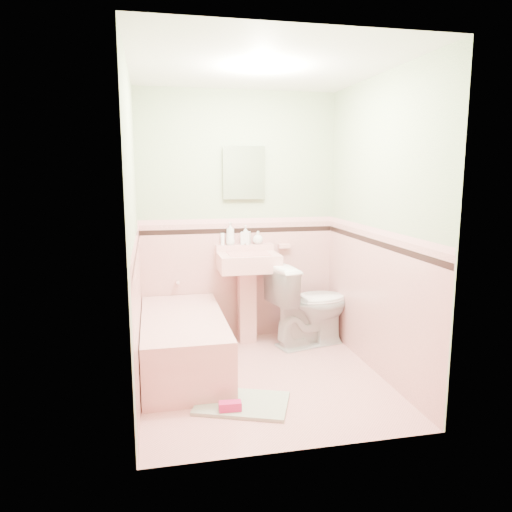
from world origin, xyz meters
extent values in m
plane|color=pink|center=(0.00, 0.00, 0.00)|extent=(2.20, 2.20, 0.00)
plane|color=white|center=(0.00, 0.00, 2.50)|extent=(2.20, 2.20, 0.00)
plane|color=beige|center=(0.00, 1.10, 1.25)|extent=(2.50, 0.00, 2.50)
plane|color=beige|center=(0.00, -1.10, 1.25)|extent=(2.50, 0.00, 2.50)
plane|color=beige|center=(-1.00, 0.00, 1.25)|extent=(0.00, 2.50, 2.50)
plane|color=beige|center=(1.00, 0.00, 1.25)|extent=(0.00, 2.50, 2.50)
plane|color=#E7A29A|center=(0.00, 1.09, 0.60)|extent=(2.00, 0.00, 2.00)
plane|color=#E7A29A|center=(0.00, -1.09, 0.60)|extent=(2.00, 0.00, 2.00)
plane|color=#E7A29A|center=(-0.99, 0.00, 0.60)|extent=(0.00, 2.20, 2.20)
plane|color=#E7A29A|center=(0.99, 0.00, 0.60)|extent=(0.00, 2.20, 2.20)
plane|color=black|center=(0.00, 1.08, 1.12)|extent=(2.00, 0.00, 2.00)
plane|color=black|center=(0.00, -1.08, 1.12)|extent=(2.00, 0.00, 2.00)
plane|color=black|center=(-0.98, 0.00, 1.12)|extent=(0.00, 2.20, 2.20)
plane|color=black|center=(0.98, 0.00, 1.12)|extent=(0.00, 2.20, 2.20)
plane|color=#E4A09F|center=(0.00, 1.08, 1.22)|extent=(2.00, 0.00, 2.00)
plane|color=#E4A09F|center=(0.00, -1.08, 1.22)|extent=(2.00, 0.00, 2.00)
plane|color=#E4A09F|center=(-0.98, 0.00, 1.22)|extent=(0.00, 2.20, 2.20)
plane|color=#E4A09F|center=(0.98, 0.00, 1.22)|extent=(0.00, 2.20, 2.20)
cube|color=#DF9C96|center=(-0.63, 0.33, 0.23)|extent=(0.70, 1.50, 0.45)
cylinder|color=silver|center=(-0.63, 1.05, 0.63)|extent=(0.04, 0.12, 0.04)
cylinder|color=silver|center=(0.05, 1.00, 0.95)|extent=(0.02, 0.02, 0.10)
cube|color=white|center=(0.05, 1.07, 1.70)|extent=(0.38, 0.04, 0.48)
cube|color=#DF9C96|center=(0.47, 1.06, 0.95)|extent=(0.12, 0.07, 0.04)
imported|color=#B2B2B2|center=(-0.09, 1.04, 1.10)|extent=(0.11, 0.11, 0.23)
imported|color=#B2B2B2|center=(0.06, 1.04, 1.08)|extent=(0.11, 0.12, 0.19)
imported|color=#B2B2B2|center=(0.19, 1.04, 1.05)|extent=(0.14, 0.14, 0.13)
cylinder|color=white|center=(-0.17, 1.04, 1.04)|extent=(0.04, 0.04, 0.12)
imported|color=white|center=(0.64, 0.70, 0.42)|extent=(0.90, 0.65, 0.83)
cube|color=#91A085|center=(-0.25, -0.44, 0.01)|extent=(0.79, 0.66, 0.03)
cube|color=#BF1E59|center=(-0.36, -0.55, 0.06)|extent=(0.16, 0.08, 0.06)
camera|label=1|loc=(-0.86, -3.78, 1.72)|focal=34.33mm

